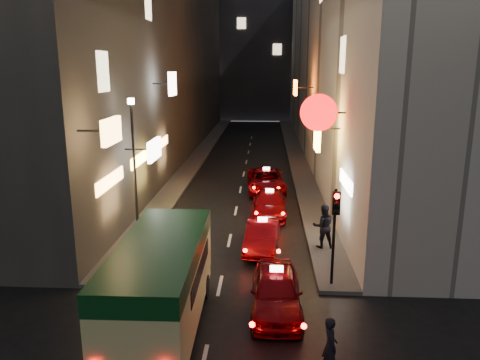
% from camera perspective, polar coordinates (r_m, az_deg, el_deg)
% --- Properties ---
extents(building_left, '(7.48, 52.00, 18.00)m').
position_cam_1_polar(building_left, '(42.05, -10.35, 15.25)').
color(building_left, '#3D3A37').
rests_on(building_left, ground).
extents(building_right, '(7.95, 52.00, 18.00)m').
position_cam_1_polar(building_right, '(41.44, 12.54, 15.18)').
color(building_right, '#B3AEA4').
rests_on(building_right, ground).
extents(building_far, '(30.00, 10.00, 22.00)m').
position_cam_1_polar(building_far, '(73.02, 2.03, 16.28)').
color(building_far, '#313136').
rests_on(building_far, ground).
extents(sidewalk_left, '(1.50, 52.00, 0.15)m').
position_cam_1_polar(sidewalk_left, '(42.04, -4.85, 3.19)').
color(sidewalk_left, '#4C4A47').
rests_on(sidewalk_left, ground).
extents(sidewalk_right, '(1.50, 52.00, 0.15)m').
position_cam_1_polar(sidewalk_right, '(41.72, 6.81, 3.06)').
color(sidewalk_right, '#4C4A47').
rests_on(sidewalk_right, ground).
extents(minibus, '(2.35, 6.52, 2.80)m').
position_cam_1_polar(minibus, '(14.12, -9.66, -11.39)').
color(minibus, '#CBC97E').
rests_on(minibus, ground).
extents(taxi_near, '(2.06, 5.02, 1.76)m').
position_cam_1_polar(taxi_near, '(15.42, 4.44, -12.97)').
color(taxi_near, '#780308').
rests_on(taxi_near, ground).
extents(taxi_second, '(2.24, 4.72, 1.63)m').
position_cam_1_polar(taxi_second, '(20.27, 2.74, -6.45)').
color(taxi_second, '#780308').
rests_on(taxi_second, ground).
extents(taxi_third, '(1.90, 4.60, 1.63)m').
position_cam_1_polar(taxi_third, '(24.83, 3.61, -2.64)').
color(taxi_third, '#780308').
rests_on(taxi_third, ground).
extents(taxi_far, '(2.40, 5.19, 1.78)m').
position_cam_1_polar(taxi_far, '(29.45, 3.21, 0.13)').
color(taxi_far, '#780308').
rests_on(taxi_far, ground).
extents(pedestrian_crossing, '(0.47, 0.64, 1.76)m').
position_cam_1_polar(pedestrian_crossing, '(12.81, 10.95, -18.80)').
color(pedestrian_crossing, black).
rests_on(pedestrian_crossing, ground).
extents(pedestrian_sidewalk, '(0.85, 0.58, 2.15)m').
position_cam_1_polar(pedestrian_sidewalk, '(20.24, 10.13, -5.21)').
color(pedestrian_sidewalk, black).
rests_on(pedestrian_sidewalk, sidewalk_right).
extents(traffic_light, '(0.26, 0.43, 3.50)m').
position_cam_1_polar(traffic_light, '(16.37, 11.54, -4.44)').
color(traffic_light, black).
rests_on(traffic_light, sidewalk_right).
extents(lamp_post, '(0.28, 0.28, 6.22)m').
position_cam_1_polar(lamp_post, '(21.13, -12.78, 2.49)').
color(lamp_post, black).
rests_on(lamp_post, sidewalk_left).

